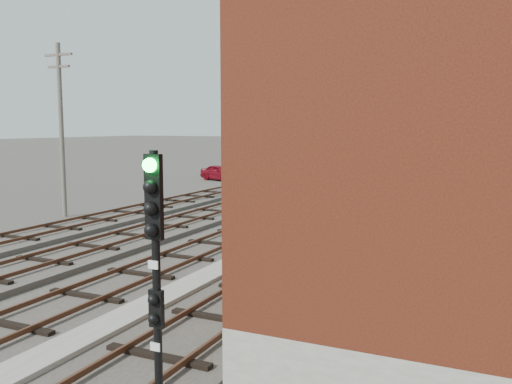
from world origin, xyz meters
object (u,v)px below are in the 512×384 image
Objects in this scene: car_grey at (276,165)px; site_trailer at (367,156)px; car_red at (221,173)px; car_silver at (250,163)px; signal_mast at (155,264)px; switch_stand at (294,191)px.

site_trailer is at bearing -37.17° from car_grey.
car_red is 11.34m from car_silver.
car_silver reaches higher than car_red.
car_red is 0.87× the size of car_silver.
signal_mast is 0.94× the size of car_silver.
switch_stand is at bearing 106.05° from signal_mast.
signal_mast is at bearing -67.43° from site_trailer.
signal_mast is 1.08× the size of car_red.
car_red is at bearing 126.17° from switch_stand.
site_trailer is at bearing 99.68° from signal_mast.
signal_mast is 0.61× the size of site_trailer.
car_red is at bearing -178.66° from car_silver.
site_trailer is at bearing -71.86° from car_silver.
car_silver is at bearing 99.52° from car_grey.
signal_mast reaches higher than switch_stand.
car_grey is at bearing -128.05° from site_trailer.
car_grey is (0.77, 10.83, -0.00)m from car_red.
switch_stand is 0.31× the size of car_silver.
signal_mast reaches higher than car_silver.
car_red is (-8.87, -17.41, -0.73)m from site_trailer.
site_trailer is (-8.94, 52.37, -1.21)m from signal_mast.
car_grey is (-9.77, 20.54, 0.02)m from switch_stand.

